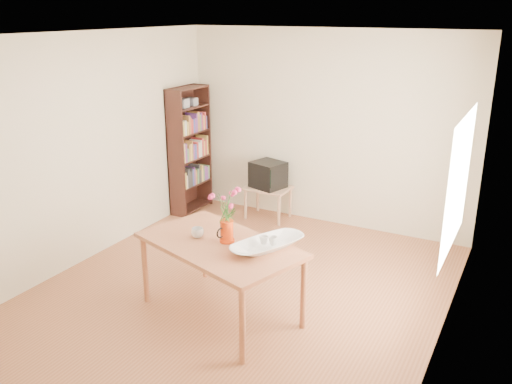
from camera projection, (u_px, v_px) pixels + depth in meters
The scene contains 11 objects.
room at pixel (244, 172), 5.31m from camera, with size 4.50×4.50×4.50m.
table at pixel (220, 250), 5.07m from camera, with size 1.74×1.31×0.75m.
tv_stand at pixel (268, 192), 7.57m from camera, with size 0.60×0.45×0.46m.
bookshelf at pixel (190, 154), 7.76m from camera, with size 0.28×0.70×1.80m.
pitcher at pixel (227, 232), 5.05m from camera, with size 0.14×0.22×0.22m.
flowers at pixel (226, 204), 4.96m from camera, with size 0.24×0.24×0.35m, color #D4326C, non-canonical shape.
mug at pixel (197, 233), 5.16m from camera, with size 0.12×0.12×0.09m, color white.
bowl at pixel (268, 225), 4.85m from camera, with size 0.49×0.49×0.46m, color white.
teacup_a at pixel (264, 229), 4.89m from camera, with size 0.07×0.07×0.06m, color white.
teacup_b at pixel (273, 230), 4.87m from camera, with size 0.07×0.07×0.07m, color white.
television at pixel (268, 174), 7.50m from camera, with size 0.51×0.49×0.36m.
Camera 1 is at (2.53, -4.44, 2.83)m, focal length 38.00 mm.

